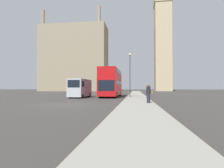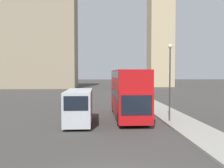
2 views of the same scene
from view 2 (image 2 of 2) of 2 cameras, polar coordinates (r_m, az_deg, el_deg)
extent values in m
cube|color=tan|center=(78.53, 11.03, 13.74)|extent=(6.97, 6.97, 38.87)
cube|color=gray|center=(73.87, -19.75, 10.48)|extent=(29.26, 11.43, 29.01)
cube|color=#B71114|center=(23.09, 3.73, -3.98)|extent=(2.56, 10.00, 2.42)
cube|color=#B71114|center=(22.95, 3.75, 1.10)|extent=(2.56, 9.80, 1.67)
cube|color=black|center=(23.01, 3.74, -2.04)|extent=(2.60, 9.60, 0.55)
cube|color=black|center=(22.94, 3.75, 2.24)|extent=(2.60, 9.40, 0.55)
cube|color=black|center=(18.12, 5.66, -4.86)|extent=(2.25, 0.03, 1.45)
cylinder|color=black|center=(19.69, 2.28, -7.99)|extent=(0.72, 1.02, 1.02)
cylinder|color=black|center=(19.95, 7.60, -7.87)|extent=(0.72, 1.02, 1.02)
cylinder|color=black|center=(26.58, 0.83, -5.24)|extent=(0.72, 1.02, 1.02)
cylinder|color=black|center=(26.78, 4.78, -5.19)|extent=(0.72, 1.02, 1.02)
cube|color=#B2B7BC|center=(20.30, -7.53, -5.00)|extent=(2.00, 5.67, 2.53)
cube|color=black|center=(17.41, -8.25, -4.41)|extent=(1.70, 0.02, 1.01)
cube|color=black|center=(18.41, -7.98, -4.03)|extent=(2.03, 1.02, 0.81)
cylinder|color=black|center=(18.66, -10.29, -9.14)|extent=(0.50, 0.68, 0.68)
cylinder|color=black|center=(18.54, -5.62, -9.19)|extent=(0.50, 0.68, 0.68)
cylinder|color=black|center=(22.43, -9.07, -7.16)|extent=(0.50, 0.68, 0.68)
cylinder|color=black|center=(22.33, -5.20, -7.18)|extent=(0.50, 0.68, 0.68)
cylinder|color=#38383D|center=(21.03, 13.07, -0.19)|extent=(0.12, 0.12, 5.96)
sphere|color=beige|center=(21.12, 13.16, 8.41)|extent=(0.36, 0.36, 0.36)
camera|label=1|loc=(8.89, 124.11, -18.82)|focal=28.00mm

